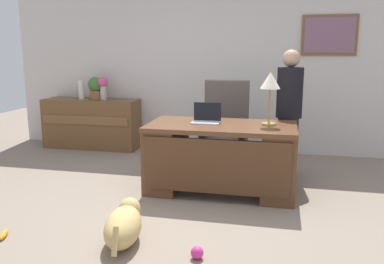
{
  "coord_description": "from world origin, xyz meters",
  "views": [
    {
      "loc": [
        0.94,
        -3.85,
        1.63
      ],
      "look_at": [
        0.02,
        0.3,
        0.75
      ],
      "focal_mm": 38.14,
      "sensor_mm": 36.0,
      "label": 1
    }
  ],
  "objects_px": {
    "credenza": "(92,123)",
    "vase_empty": "(81,90)",
    "desk_lamp": "(270,84)",
    "desk": "(221,156)",
    "dog_toy_plush": "(4,234)",
    "laptop": "(206,118)",
    "dog_lying": "(124,225)",
    "person_standing": "(289,113)",
    "vase_with_flowers": "(103,85)",
    "dog_toy_ball": "(197,253)",
    "potted_plant": "(95,87)",
    "armchair": "(225,131)"
  },
  "relations": [
    {
      "from": "potted_plant",
      "to": "person_standing",
      "type": "bearing_deg",
      "value": -16.48
    },
    {
      "from": "desk",
      "to": "person_standing",
      "type": "xyz_separation_m",
      "value": [
        0.74,
        0.75,
        0.4
      ]
    },
    {
      "from": "laptop",
      "to": "vase_empty",
      "type": "height_order",
      "value": "vase_empty"
    },
    {
      "from": "vase_empty",
      "to": "dog_lying",
      "type": "bearing_deg",
      "value": -57.74
    },
    {
      "from": "dog_lying",
      "to": "vase_empty",
      "type": "bearing_deg",
      "value": 122.26
    },
    {
      "from": "dog_toy_ball",
      "to": "person_standing",
      "type": "bearing_deg",
      "value": 73.42
    },
    {
      "from": "credenza",
      "to": "dog_lying",
      "type": "distance_m",
      "value": 3.56
    },
    {
      "from": "desk_lamp",
      "to": "potted_plant",
      "type": "distance_m",
      "value": 3.24
    },
    {
      "from": "desk",
      "to": "desk_lamp",
      "type": "xyz_separation_m",
      "value": [
        0.52,
        0.09,
        0.82
      ]
    },
    {
      "from": "desk_lamp",
      "to": "person_standing",
      "type": "bearing_deg",
      "value": 71.33
    },
    {
      "from": "desk_lamp",
      "to": "credenza",
      "type": "bearing_deg",
      "value": 151.89
    },
    {
      "from": "desk",
      "to": "desk_lamp",
      "type": "height_order",
      "value": "desk_lamp"
    },
    {
      "from": "vase_with_flowers",
      "to": "desk",
      "type": "bearing_deg",
      "value": -37.23
    },
    {
      "from": "vase_empty",
      "to": "desk",
      "type": "bearing_deg",
      "value": -32.87
    },
    {
      "from": "credenza",
      "to": "potted_plant",
      "type": "relative_size",
      "value": 4.34
    },
    {
      "from": "vase_empty",
      "to": "dog_toy_ball",
      "type": "height_order",
      "value": "vase_empty"
    },
    {
      "from": "potted_plant",
      "to": "dog_toy_plush",
      "type": "distance_m",
      "value": 3.42
    },
    {
      "from": "dog_lying",
      "to": "potted_plant",
      "type": "bearing_deg",
      "value": 118.81
    },
    {
      "from": "person_standing",
      "to": "dog_toy_plush",
      "type": "relative_size",
      "value": 8.25
    },
    {
      "from": "desk_lamp",
      "to": "laptop",
      "type": "bearing_deg",
      "value": 179.63
    },
    {
      "from": "armchair",
      "to": "potted_plant",
      "type": "relative_size",
      "value": 3.32
    },
    {
      "from": "credenza",
      "to": "vase_empty",
      "type": "distance_m",
      "value": 0.58
    },
    {
      "from": "potted_plant",
      "to": "dog_toy_ball",
      "type": "xyz_separation_m",
      "value": [
        2.36,
        -3.22,
        -0.95
      ]
    },
    {
      "from": "credenza",
      "to": "desk_lamp",
      "type": "xyz_separation_m",
      "value": [
        2.92,
        -1.56,
        0.84
      ]
    },
    {
      "from": "armchair",
      "to": "dog_lying",
      "type": "relative_size",
      "value": 1.54
    },
    {
      "from": "credenza",
      "to": "person_standing",
      "type": "height_order",
      "value": "person_standing"
    },
    {
      "from": "person_standing",
      "to": "dog_toy_plush",
      "type": "height_order",
      "value": "person_standing"
    },
    {
      "from": "desk",
      "to": "vase_empty",
      "type": "distance_m",
      "value": 3.09
    },
    {
      "from": "armchair",
      "to": "desk_lamp",
      "type": "relative_size",
      "value": 2.04
    },
    {
      "from": "credenza",
      "to": "desk_lamp",
      "type": "bearing_deg",
      "value": -28.11
    },
    {
      "from": "armchair",
      "to": "desk_lamp",
      "type": "height_order",
      "value": "desk_lamp"
    },
    {
      "from": "dog_lying",
      "to": "vase_empty",
      "type": "xyz_separation_m",
      "value": [
        -1.94,
        3.07,
        0.81
      ]
    },
    {
      "from": "person_standing",
      "to": "dog_toy_ball",
      "type": "bearing_deg",
      "value": -106.58
    },
    {
      "from": "armchair",
      "to": "dog_toy_ball",
      "type": "relative_size",
      "value": 11.6
    },
    {
      "from": "person_standing",
      "to": "dog_lying",
      "type": "relative_size",
      "value": 2.07
    },
    {
      "from": "dog_lying",
      "to": "dog_toy_ball",
      "type": "xyz_separation_m",
      "value": [
        0.67,
        -0.15,
        -0.1
      ]
    },
    {
      "from": "vase_empty",
      "to": "dog_toy_ball",
      "type": "relative_size",
      "value": 3.0
    },
    {
      "from": "desk",
      "to": "dog_lying",
      "type": "relative_size",
      "value": 2.14
    },
    {
      "from": "credenza",
      "to": "dog_lying",
      "type": "xyz_separation_m",
      "value": [
        1.79,
        -3.07,
        -0.25
      ]
    },
    {
      "from": "desk",
      "to": "vase_with_flowers",
      "type": "distance_m",
      "value": 2.8
    },
    {
      "from": "laptop",
      "to": "dog_toy_plush",
      "type": "bearing_deg",
      "value": -131.96
    },
    {
      "from": "credenza",
      "to": "dog_toy_ball",
      "type": "xyz_separation_m",
      "value": [
        2.45,
        -3.22,
        -0.35
      ]
    },
    {
      "from": "armchair",
      "to": "potted_plant",
      "type": "xyz_separation_m",
      "value": [
        -2.22,
        0.73,
        0.48
      ]
    },
    {
      "from": "dog_lying",
      "to": "vase_empty",
      "type": "relative_size",
      "value": 2.51
    },
    {
      "from": "laptop",
      "to": "dog_toy_ball",
      "type": "bearing_deg",
      "value": -81.8
    },
    {
      "from": "dog_lying",
      "to": "vase_with_flowers",
      "type": "distance_m",
      "value": 3.55
    },
    {
      "from": "desk",
      "to": "dog_toy_plush",
      "type": "height_order",
      "value": "desk"
    },
    {
      "from": "dog_toy_ball",
      "to": "credenza",
      "type": "bearing_deg",
      "value": 127.32
    },
    {
      "from": "vase_with_flowers",
      "to": "potted_plant",
      "type": "relative_size",
      "value": 1.03
    },
    {
      "from": "dog_toy_ball",
      "to": "armchair",
      "type": "bearing_deg",
      "value": 93.16
    }
  ]
}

